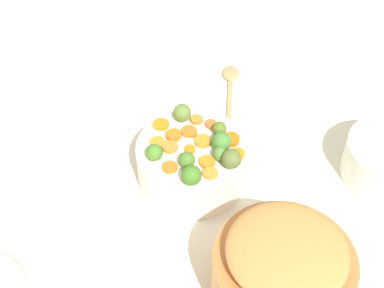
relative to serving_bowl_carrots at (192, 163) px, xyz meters
The scene contains 27 objects.
tabletop 0.06m from the serving_bowl_carrots, 137.76° to the left, with size 2.40×2.40×0.02m, color beige.
serving_bowl_carrots is the anchor object (origin of this frame).
metal_pot 0.35m from the serving_bowl_carrots, 169.44° to the right, with size 0.26×0.26×0.15m, color #CC763C.
stuffing_mound 0.37m from the serving_bowl_carrots, 169.44° to the right, with size 0.22×0.22×0.05m, color #C38A47.
carrot_slice_0 0.12m from the serving_bowl_carrots, 121.40° to the right, with size 0.03×0.03×0.01m, color orange.
carrot_slice_1 0.07m from the serving_bowl_carrots, 77.94° to the left, with size 0.03×0.03×0.01m, color orange.
carrot_slice_2 0.11m from the serving_bowl_carrots, 93.38° to the right, with size 0.04×0.04×0.01m, color orange.
carrot_slice_3 0.10m from the serving_bowl_carrots, behind, with size 0.03×0.03×0.01m, color orange.
carrot_slice_4 0.10m from the serving_bowl_carrots, 49.79° to the right, with size 0.03×0.03×0.01m, color orange.
carrot_slice_5 0.08m from the serving_bowl_carrots, 163.23° to the right, with size 0.03×0.03×0.01m, color orange.
carrot_slice_6 0.08m from the serving_bowl_carrots, 35.43° to the left, with size 0.04×0.04×0.01m, color orange.
carrot_slice_7 0.10m from the serving_bowl_carrots, 24.71° to the right, with size 0.03×0.03×0.01m, color orange.
carrot_slice_8 0.10m from the serving_bowl_carrots, 65.68° to the left, with size 0.03×0.03×0.01m, color orange.
carrot_slice_9 0.10m from the serving_bowl_carrots, 125.61° to the left, with size 0.03×0.03×0.01m, color orange.
carrot_slice_10 0.11m from the serving_bowl_carrots, 28.86° to the left, with size 0.04×0.04×0.01m, color orange.
carrot_slice_11 0.06m from the serving_bowl_carrots, 76.49° to the right, with size 0.04×0.04×0.01m, color orange.
carrot_slice_12 0.06m from the serving_bowl_carrots, 149.07° to the left, with size 0.02×0.02×0.01m, color orange.
carrot_slice_13 0.07m from the serving_bowl_carrots, ahead, with size 0.04×0.04×0.01m, color orange.
brussels_sprout_0 0.12m from the serving_bowl_carrots, 162.15° to the left, with size 0.04×0.04×0.04m, color #437925.
brussels_sprout_1 0.09m from the serving_bowl_carrots, 151.39° to the left, with size 0.04×0.04×0.04m, color #4C7A2C.
brussels_sprout_2 0.12m from the serving_bowl_carrots, 140.35° to the right, with size 0.04×0.04×0.04m, color #596C35.
brussels_sprout_3 0.10m from the serving_bowl_carrots, 110.61° to the right, with size 0.04×0.04×0.04m, color #458333.
brussels_sprout_4 0.12m from the serving_bowl_carrots, ahead, with size 0.04×0.04×0.04m, color olive.
brussels_sprout_5 0.10m from the serving_bowl_carrots, 137.02° to the right, with size 0.03×0.03×0.03m, color #528235.
brussels_sprout_6 0.10m from the serving_bowl_carrots, 72.48° to the right, with size 0.03×0.03×0.03m, color #557424.
brussels_sprout_7 0.11m from the serving_bowl_carrots, 95.55° to the left, with size 0.04×0.04×0.04m, color #49802A.
wooden_spoon 0.35m from the serving_bowl_carrots, 34.98° to the right, with size 0.27×0.13×0.01m.
Camera 1 is at (-0.79, 0.24, 1.01)m, focal length 51.70 mm.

